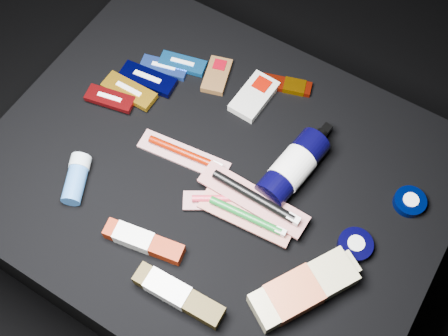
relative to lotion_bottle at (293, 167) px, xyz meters
The scene contains 21 objects.
ground 0.47m from the lotion_bottle, 150.43° to the right, with size 3.00×3.00×0.00m, color black.
cloth_table 0.29m from the lotion_bottle, 150.43° to the right, with size 0.98×0.78×0.40m, color black.
luna_bar_0 0.40m from the lotion_bottle, 167.27° to the left, with size 0.12×0.07×0.01m.
luna_bar_1 0.38m from the lotion_bottle, 161.54° to the left, with size 0.12×0.07×0.01m.
luna_bar_2 0.41m from the lotion_bottle, behind, with size 0.14×0.07×0.02m.
luna_bar_3 0.42m from the lotion_bottle, behind, with size 0.13×0.05×0.02m.
luna_bar_4 0.45m from the lotion_bottle, behind, with size 0.12×0.06×0.01m.
clif_bar_0 0.31m from the lotion_bottle, 153.22° to the left, with size 0.08×0.11×0.02m.
clif_bar_1 0.22m from the lotion_bottle, 141.49° to the left, with size 0.07×0.13×0.02m.
power_bar 0.23m from the lotion_bottle, 120.00° to the left, with size 0.12×0.07×0.01m.
lotion_bottle is the anchor object (origin of this frame).
cream_tin_upper 0.25m from the lotion_bottle, 16.15° to the left, with size 0.07×0.07×0.02m.
cream_tin_lower 0.20m from the lotion_bottle, 22.16° to the right, with size 0.07×0.07×0.02m.
bodywash_bottle 0.26m from the lotion_bottle, 57.64° to the right, with size 0.17×0.22×0.05m.
deodorant_stick 0.46m from the lotion_bottle, 146.14° to the right, with size 0.08×0.11×0.04m.
toothbrush_pack_0 0.24m from the lotion_bottle, 159.61° to the right, with size 0.21×0.07×0.02m.
toothbrush_pack_1 0.15m from the lotion_bottle, 123.00° to the right, with size 0.18×0.13×0.02m.
toothbrush_pack_2 0.15m from the lotion_bottle, 101.07° to the right, with size 0.20×0.06×0.02m.
toothbrush_pack_3 0.11m from the lotion_bottle, 108.20° to the right, with size 0.24×0.06×0.03m.
toothpaste_carton_red 0.35m from the lotion_bottle, 122.20° to the right, with size 0.17×0.07×0.03m.
toothpaste_carton_green 0.36m from the lotion_bottle, 100.67° to the right, with size 0.19×0.05×0.04m.
Camera 1 is at (0.30, -0.45, 1.49)m, focal length 45.00 mm.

